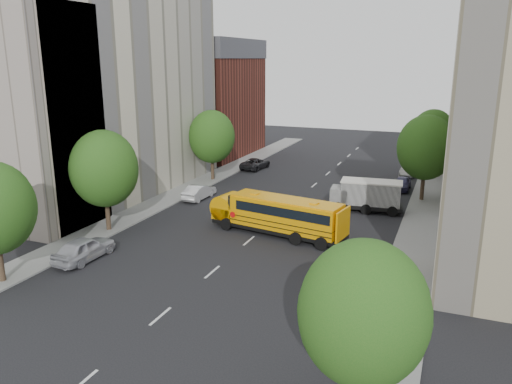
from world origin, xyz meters
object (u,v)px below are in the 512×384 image
Objects in this scene: street_tree_3 at (363,313)px; parked_car_1 at (199,192)px; parked_car_4 at (402,183)px; parked_car_2 at (255,164)px; parked_car_5 at (408,170)px; street_tree_2 at (212,137)px; safari_truck at (366,195)px; street_tree_1 at (104,169)px; school_bus at (276,213)px; parked_car_3 at (363,295)px; street_tree_5 at (433,134)px; parked_car_0 at (84,248)px; street_tree_4 at (426,148)px.

parked_car_1 is (-19.80, 24.72, -3.75)m from street_tree_3.
parked_car_4 is (-2.17, 35.50, -3.79)m from street_tree_3.
street_tree_3 reaches higher than parked_car_1.
parked_car_2 is 17.89m from parked_car_5.
safari_truck is at bearing -16.78° from street_tree_2.
street_tree_3 is (22.00, -14.00, -0.50)m from street_tree_1.
school_bus reaches higher than parked_car_2.
safari_truck reaches higher than parked_car_4.
parked_car_5 reaches higher than parked_car_3.
street_tree_5 is at bearing 87.65° from parked_car_3.
parked_car_5 is (-2.20, 42.36, -3.77)m from street_tree_3.
parked_car_0 is at bearing 156.41° from street_tree_3.
street_tree_1 is 11.74m from parked_car_1.
street_tree_1 is 1.11× the size of street_tree_3.
parked_car_2 and parked_car_4 have the same top height.
parked_car_0 is 0.98× the size of parked_car_2.
parked_car_0 is at bearing -119.25° from street_tree_5.
street_tree_4 reaches higher than safari_truck.
street_tree_1 is 0.98× the size of street_tree_4.
parked_car_0 is (-19.80, -23.36, -4.28)m from street_tree_4.
parked_car_1 is (2.20, -7.28, -4.13)m from street_tree_2.
parked_car_1 is at bearing -159.80° from street_tree_4.
parked_car_1 is 14.44m from parked_car_2.
parked_car_1 is at bearing 78.40° from street_tree_1.
street_tree_2 is at bearing 90.00° from street_tree_1.
parked_car_1 is 0.95× the size of parked_car_3.
parked_car_0 is at bearing -67.67° from street_tree_1.
school_bus is 10.05m from safari_truck.
parked_car_1 reaches higher than parked_car_2.
parked_car_4 is (19.83, 21.50, -4.29)m from street_tree_1.
parked_car_0 reaches higher than parked_car_2.
street_tree_3 reaches higher than parked_car_2.
parked_car_0 reaches higher than parked_car_1.
street_tree_1 is 7.13m from parked_car_0.
street_tree_2 is at bearing -151.39° from street_tree_5.
parked_car_5 is at bearing 92.97° from street_tree_3.
street_tree_3 is 31.89m from parked_car_1.
street_tree_4 is 6.03m from parked_car_4.
parked_car_5 is at bearing 91.32° from parked_car_3.
street_tree_5 is at bearing 90.00° from street_tree_4.
school_bus is at bearing -126.95° from safari_truck.
street_tree_3 is at bearing -52.28° from school_bus.
parked_car_5 is (-0.80, 33.35, 0.03)m from parked_car_3.
street_tree_2 reaches higher than parked_car_2.
street_tree_3 is 0.95× the size of street_tree_5.
street_tree_3 is at bearing -55.49° from street_tree_2.
school_bus is 13.93m from parked_car_0.
parked_car_3 is at bearing -88.07° from parked_car_4.
parked_car_1 is (-19.80, -7.28, -4.38)m from street_tree_4.
street_tree_5 is 1.92× the size of parked_car_4.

